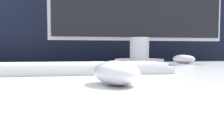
{
  "coord_description": "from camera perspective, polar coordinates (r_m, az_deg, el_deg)",
  "views": [
    {
      "loc": [
        -0.11,
        -0.65,
        0.79
      ],
      "look_at": [
        -0.02,
        -0.23,
        0.76
      ],
      "focal_mm": 42.0,
      "sensor_mm": 36.0,
      "label": 1
    }
  ],
  "objects": [
    {
      "name": "partition_panel",
      "position": [
        1.33,
        -7.35,
        -2.42
      ],
      "size": [
        5.0,
        0.03,
        1.28
      ],
      "color": "black",
      "rests_on": "ground_plane"
    },
    {
      "name": "computer_mouse_near",
      "position": [
        0.4,
        0.92,
        -0.59
      ],
      "size": [
        0.08,
        0.11,
        0.04
      ],
      "rotation": [
        0.0,
        0.0,
        0.24
      ],
      "color": "white",
      "rests_on": "desk"
    },
    {
      "name": "keyboard",
      "position": [
        0.62,
        -6.64,
        0.43
      ],
      "size": [
        0.41,
        0.15,
        0.02
      ],
      "rotation": [
        0.0,
        0.0,
        -0.02
      ],
      "color": "silver",
      "rests_on": "desk"
    },
    {
      "name": "computer_mouse_far",
      "position": [
        1.12,
        15.34,
        2.33
      ],
      "size": [
        0.1,
        0.12,
        0.04
      ],
      "rotation": [
        0.0,
        0.0,
        0.46
      ],
      "color": "silver",
      "rests_on": "desk"
    }
  ]
}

